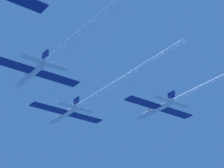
{
  "coord_description": "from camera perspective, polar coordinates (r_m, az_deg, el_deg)",
  "views": [
    {
      "loc": [
        -37.72,
        -67.77,
        -32.01
      ],
      "look_at": [
        0.08,
        -15.94,
        0.16
      ],
      "focal_mm": 69.27,
      "sensor_mm": 36.0,
      "label": 1
    }
  ],
  "objects": [
    {
      "name": "jet_left_wing",
      "position": [
        59.75,
        -5.83,
        5.34
      ],
      "size": [
        15.12,
        40.77,
        2.51
      ],
      "color": "silver"
    },
    {
      "name": "jet_lead",
      "position": [
        76.62,
        -2.43,
        -1.69
      ],
      "size": [
        15.12,
        38.89,
        2.51
      ],
      "color": "silver"
    },
    {
      "name": "jet_right_wing",
      "position": [
        75.05,
        10.91,
        -0.87
      ],
      "size": [
        15.12,
        38.57,
        2.51
      ],
      "color": "silver"
    }
  ]
}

